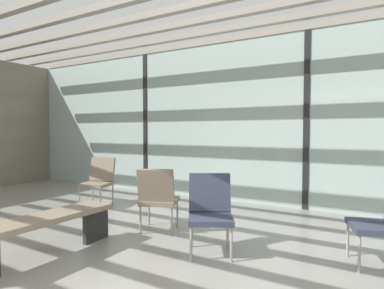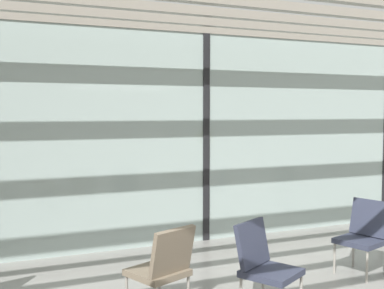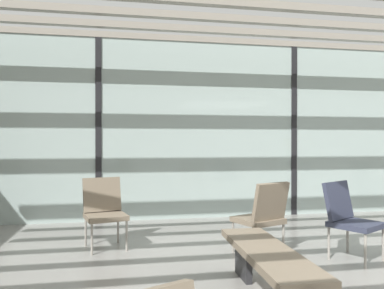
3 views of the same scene
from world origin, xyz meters
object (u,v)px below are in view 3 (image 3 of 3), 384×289
(parked_airplane, at_px, (277,122))
(lounge_chair_5, at_px, (263,213))
(waiting_bench, at_px, (268,263))
(lounge_chair_4, at_px, (104,208))
(lounge_chair_2, at_px, (348,215))

(parked_airplane, height_order, lounge_chair_5, parked_airplane)
(waiting_bench, bearing_deg, parked_airplane, -22.19)
(lounge_chair_4, relative_size, waiting_bench, 0.51)
(lounge_chair_4, xyz_separation_m, lounge_chair_5, (1.86, -0.71, 0.00))
(waiting_bench, bearing_deg, lounge_chair_2, -51.43)
(lounge_chair_2, distance_m, waiting_bench, 1.77)
(lounge_chair_5, height_order, waiting_bench, lounge_chair_5)
(parked_airplane, relative_size, waiting_bench, 7.50)
(parked_airplane, relative_size, lounge_chair_2, 14.65)
(lounge_chair_4, xyz_separation_m, waiting_bench, (1.38, -2.06, -0.13))
(lounge_chair_2, height_order, lounge_chair_4, same)
(lounge_chair_4, distance_m, lounge_chair_5, 1.99)
(lounge_chair_5, bearing_deg, parked_airplane, -136.80)
(parked_airplane, xyz_separation_m, waiting_bench, (-3.65, -8.37, -1.61))
(parked_airplane, bearing_deg, lounge_chair_2, -107.10)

